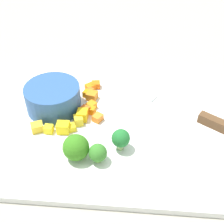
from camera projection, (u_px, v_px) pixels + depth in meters
name	position (u px, v px, depth m)	size (l,w,h in m)	color
ground_plane	(112.00, 121.00, 0.57)	(4.00, 4.00, 0.00)	#9E998C
cutting_board	(112.00, 118.00, 0.57)	(0.44, 0.37, 0.01)	white
prep_bowl	(53.00, 98.00, 0.56)	(0.10, 0.10, 0.05)	#2D5590
chef_knife	(170.00, 104.00, 0.58)	(0.30, 0.21, 0.02)	silver
carrot_dice_0	(85.00, 111.00, 0.56)	(0.02, 0.02, 0.02)	orange
carrot_dice_1	(90.00, 91.00, 0.61)	(0.01, 0.01, 0.01)	orange
carrot_dice_2	(91.00, 106.00, 0.57)	(0.02, 0.02, 0.01)	orange
carrot_dice_3	(92.00, 96.00, 0.60)	(0.02, 0.02, 0.02)	orange
carrot_dice_4	(96.00, 85.00, 0.63)	(0.02, 0.02, 0.01)	orange
carrot_dice_5	(92.00, 110.00, 0.56)	(0.01, 0.01, 0.01)	orange
carrot_dice_6	(88.00, 94.00, 0.60)	(0.02, 0.01, 0.01)	orange
carrot_dice_7	(90.00, 87.00, 0.62)	(0.02, 0.02, 0.01)	orange
carrot_dice_8	(98.00, 118.00, 0.55)	(0.02, 0.01, 0.01)	orange
pepper_dice_0	(49.00, 129.00, 0.53)	(0.01, 0.01, 0.01)	yellow
pepper_dice_1	(37.00, 127.00, 0.53)	(0.02, 0.02, 0.02)	yellow
pepper_dice_2	(63.00, 128.00, 0.52)	(0.02, 0.02, 0.02)	yellow
pepper_dice_3	(71.00, 128.00, 0.53)	(0.02, 0.02, 0.01)	yellow
pepper_dice_4	(82.00, 115.00, 0.55)	(0.02, 0.02, 0.02)	yellow
pepper_dice_5	(78.00, 120.00, 0.54)	(0.01, 0.02, 0.02)	yellow
broccoli_floret_0	(98.00, 153.00, 0.47)	(0.03, 0.03, 0.03)	#86AE57
broccoli_floret_1	(76.00, 148.00, 0.47)	(0.04, 0.04, 0.04)	#82B55C
broccoli_floret_2	(121.00, 139.00, 0.49)	(0.03, 0.03, 0.04)	#8AAF68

